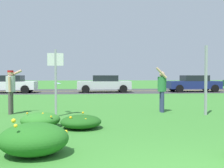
{
  "coord_description": "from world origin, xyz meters",
  "views": [
    {
      "loc": [
        -1.49,
        -3.04,
        1.46
      ],
      "look_at": [
        -0.58,
        7.03,
        1.13
      ],
      "focal_mm": 42.38,
      "sensor_mm": 36.0,
      "label": 1
    }
  ],
  "objects_px": {
    "person_catcher_green_shirt": "(162,88)",
    "person_thrower_red_cap_gray_shirt": "(11,87)",
    "sign_post_near_path": "(56,76)",
    "car_silver_center_right": "(104,84)",
    "frisbee_pale_blue": "(57,83)",
    "car_navy_center_left": "(193,83)",
    "sign_post_by_roadside": "(206,80)",
    "car_white_rightmost": "(9,84)"
  },
  "relations": [
    {
      "from": "frisbee_pale_blue",
      "to": "sign_post_by_roadside",
      "type": "bearing_deg",
      "value": -9.37
    },
    {
      "from": "person_catcher_green_shirt",
      "to": "person_thrower_red_cap_gray_shirt",
      "type": "bearing_deg",
      "value": 179.92
    },
    {
      "from": "car_silver_center_right",
      "to": "sign_post_near_path",
      "type": "bearing_deg",
      "value": -100.86
    },
    {
      "from": "sign_post_near_path",
      "to": "person_catcher_green_shirt",
      "type": "height_order",
      "value": "sign_post_near_path"
    },
    {
      "from": "sign_post_by_roadside",
      "to": "person_thrower_red_cap_gray_shirt",
      "type": "xyz_separation_m",
      "value": [
        -7.2,
        0.88,
        -0.27
      ]
    },
    {
      "from": "person_thrower_red_cap_gray_shirt",
      "to": "person_catcher_green_shirt",
      "type": "bearing_deg",
      "value": -0.08
    },
    {
      "from": "sign_post_by_roadside",
      "to": "person_catcher_green_shirt",
      "type": "height_order",
      "value": "sign_post_by_roadside"
    },
    {
      "from": "sign_post_near_path",
      "to": "frisbee_pale_blue",
      "type": "distance_m",
      "value": 0.83
    },
    {
      "from": "sign_post_near_path",
      "to": "person_thrower_red_cap_gray_shirt",
      "type": "bearing_deg",
      "value": 156.68
    },
    {
      "from": "frisbee_pale_blue",
      "to": "car_navy_center_left",
      "type": "bearing_deg",
      "value": 49.69
    },
    {
      "from": "person_thrower_red_cap_gray_shirt",
      "to": "car_white_rightmost",
      "type": "distance_m",
      "value": 12.82
    },
    {
      "from": "car_silver_center_right",
      "to": "sign_post_by_roadside",
      "type": "bearing_deg",
      "value": -77.4
    },
    {
      "from": "sign_post_by_roadside",
      "to": "car_navy_center_left",
      "type": "bearing_deg",
      "value": 69.47
    },
    {
      "from": "sign_post_near_path",
      "to": "car_navy_center_left",
      "type": "height_order",
      "value": "sign_post_near_path"
    },
    {
      "from": "car_white_rightmost",
      "to": "sign_post_near_path",
      "type": "bearing_deg",
      "value": -67.4
    },
    {
      "from": "sign_post_near_path",
      "to": "person_catcher_green_shirt",
      "type": "bearing_deg",
      "value": 10.5
    },
    {
      "from": "frisbee_pale_blue",
      "to": "car_white_rightmost",
      "type": "xyz_separation_m",
      "value": [
        -5.4,
        12.25,
        -0.41
      ]
    },
    {
      "from": "sign_post_near_path",
      "to": "car_silver_center_right",
      "type": "relative_size",
      "value": 0.53
    },
    {
      "from": "car_navy_center_left",
      "to": "car_silver_center_right",
      "type": "distance_m",
      "value": 7.87
    },
    {
      "from": "sign_post_by_roadside",
      "to": "person_catcher_green_shirt",
      "type": "distance_m",
      "value": 1.68
    },
    {
      "from": "sign_post_by_roadside",
      "to": "sign_post_near_path",
      "type": "bearing_deg",
      "value": 178.7
    },
    {
      "from": "sign_post_by_roadside",
      "to": "car_silver_center_right",
      "type": "relative_size",
      "value": 0.57
    },
    {
      "from": "car_navy_center_left",
      "to": "sign_post_near_path",
      "type": "bearing_deg",
      "value": -128.51
    },
    {
      "from": "frisbee_pale_blue",
      "to": "car_white_rightmost",
      "type": "bearing_deg",
      "value": 113.78
    },
    {
      "from": "car_white_rightmost",
      "to": "car_silver_center_right",
      "type": "bearing_deg",
      "value": 0.0
    },
    {
      "from": "person_thrower_red_cap_gray_shirt",
      "to": "sign_post_near_path",
      "type": "bearing_deg",
      "value": -23.32
    },
    {
      "from": "sign_post_near_path",
      "to": "car_white_rightmost",
      "type": "bearing_deg",
      "value": 112.6
    },
    {
      "from": "person_catcher_green_shirt",
      "to": "car_navy_center_left",
      "type": "xyz_separation_m",
      "value": [
        6.33,
        12.28,
        -0.23
      ]
    },
    {
      "from": "car_white_rightmost",
      "to": "frisbee_pale_blue",
      "type": "bearing_deg",
      "value": -66.22
    },
    {
      "from": "person_catcher_green_shirt",
      "to": "sign_post_near_path",
      "type": "bearing_deg",
      "value": -169.5
    },
    {
      "from": "car_navy_center_left",
      "to": "person_catcher_green_shirt",
      "type": "bearing_deg",
      "value": -117.25
    },
    {
      "from": "person_thrower_red_cap_gray_shirt",
      "to": "car_navy_center_left",
      "type": "xyz_separation_m",
      "value": [
        12.13,
        12.28,
        -0.27
      ]
    },
    {
      "from": "sign_post_by_roadside",
      "to": "person_thrower_red_cap_gray_shirt",
      "type": "height_order",
      "value": "sign_post_by_roadside"
    },
    {
      "from": "person_catcher_green_shirt",
      "to": "car_white_rightmost",
      "type": "height_order",
      "value": "person_catcher_green_shirt"
    },
    {
      "from": "sign_post_near_path",
      "to": "sign_post_by_roadside",
      "type": "height_order",
      "value": "sign_post_by_roadside"
    },
    {
      "from": "person_thrower_red_cap_gray_shirt",
      "to": "frisbee_pale_blue",
      "type": "height_order",
      "value": "person_thrower_red_cap_gray_shirt"
    },
    {
      "from": "sign_post_by_roadside",
      "to": "car_silver_center_right",
      "type": "height_order",
      "value": "sign_post_by_roadside"
    },
    {
      "from": "sign_post_near_path",
      "to": "person_catcher_green_shirt",
      "type": "distance_m",
      "value": 4.14
    },
    {
      "from": "sign_post_by_roadside",
      "to": "car_navy_center_left",
      "type": "xyz_separation_m",
      "value": [
        4.93,
        13.16,
        -0.53
      ]
    },
    {
      "from": "person_catcher_green_shirt",
      "to": "car_white_rightmost",
      "type": "bearing_deg",
      "value": 127.63
    },
    {
      "from": "person_catcher_green_shirt",
      "to": "frisbee_pale_blue",
      "type": "distance_m",
      "value": 4.08
    },
    {
      "from": "sign_post_near_path",
      "to": "sign_post_by_roadside",
      "type": "bearing_deg",
      "value": -1.3
    }
  ]
}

